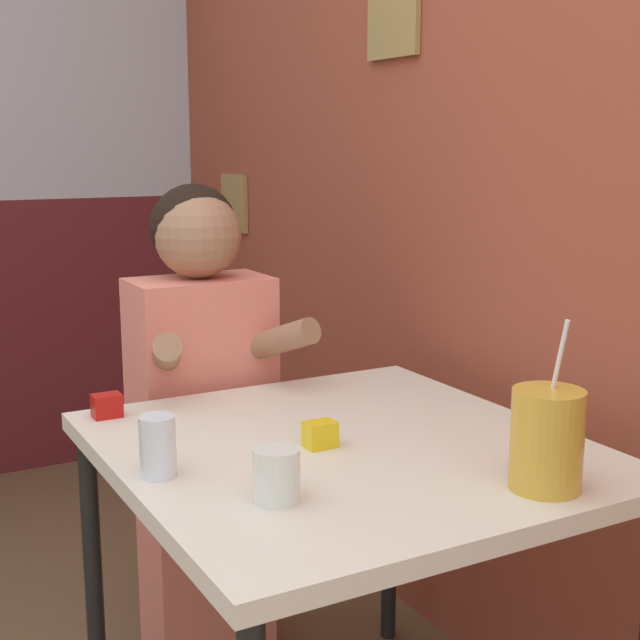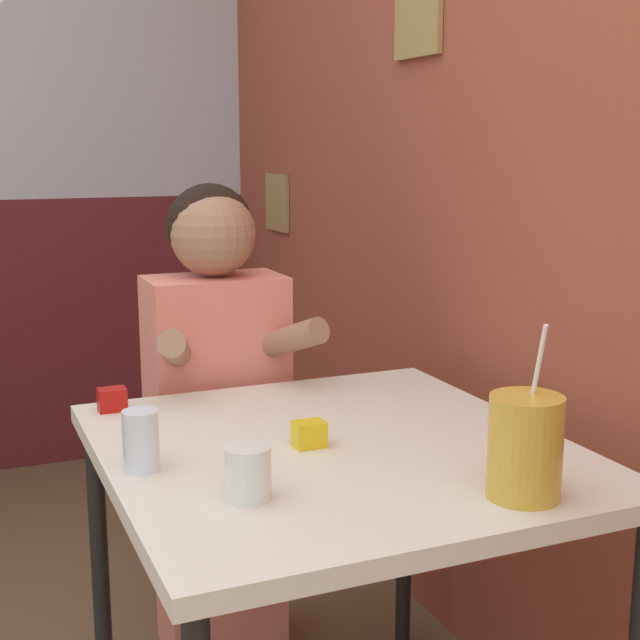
% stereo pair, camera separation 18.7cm
% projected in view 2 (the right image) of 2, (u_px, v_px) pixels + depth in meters
% --- Properties ---
extents(brick_wall_right, '(0.08, 4.64, 2.70)m').
position_uv_depth(brick_wall_right, '(389.00, 131.00, 2.61)').
color(brick_wall_right, brown).
rests_on(brick_wall_right, ground_plane).
extents(main_table, '(0.87, 0.93, 0.74)m').
position_uv_depth(main_table, '(334.00, 477.00, 1.74)').
color(main_table, beige).
rests_on(main_table, ground_plane).
extents(person_seated, '(0.42, 0.41, 1.22)m').
position_uv_depth(person_seated, '(217.00, 409.00, 2.27)').
color(person_seated, '#EA7F6B').
rests_on(person_seated, ground_plane).
extents(cocktail_pitcher, '(0.12, 0.12, 0.29)m').
position_uv_depth(cocktail_pitcher, '(525.00, 447.00, 1.45)').
color(cocktail_pitcher, gold).
rests_on(cocktail_pitcher, main_table).
extents(glass_near_pitcher, '(0.06, 0.06, 0.11)m').
position_uv_depth(glass_near_pitcher, '(141.00, 441.00, 1.58)').
color(glass_near_pitcher, silver).
rests_on(glass_near_pitcher, main_table).
extents(glass_center, '(0.08, 0.08, 0.09)m').
position_uv_depth(glass_center, '(248.00, 473.00, 1.45)').
color(glass_center, silver).
rests_on(glass_center, main_table).
extents(condiment_ketchup, '(0.06, 0.04, 0.05)m').
position_uv_depth(condiment_ketchup, '(112.00, 400.00, 1.93)').
color(condiment_ketchup, '#B7140F').
rests_on(condiment_ketchup, main_table).
extents(condiment_mustard, '(0.06, 0.04, 0.05)m').
position_uv_depth(condiment_mustard, '(309.00, 434.00, 1.70)').
color(condiment_mustard, yellow).
rests_on(condiment_mustard, main_table).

